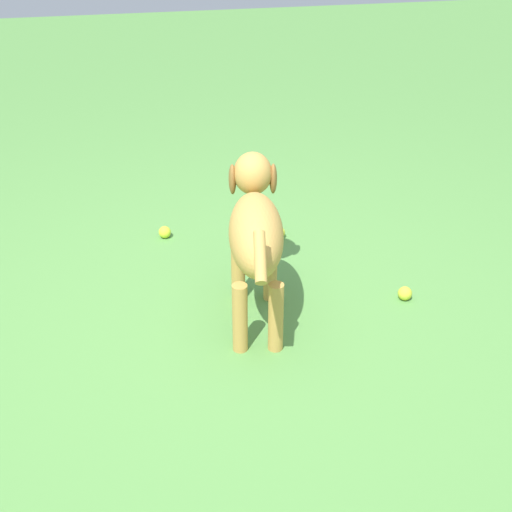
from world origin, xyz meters
name	(u,v)px	position (x,y,z in m)	size (l,w,h in m)	color
ground	(233,345)	(0.00, 0.00, 0.00)	(14.00, 14.00, 0.00)	#548C42
dog	(255,229)	(0.20, -0.14, 0.44)	(0.97, 0.32, 0.66)	#C69347
tennis_ball_0	(165,232)	(1.01, 0.20, 0.03)	(0.07, 0.07, 0.07)	#CEE430
tennis_ball_1	(405,293)	(0.19, -0.84, 0.03)	(0.07, 0.07, 0.07)	#C7D132
tennis_ball_2	(279,233)	(0.89, -0.40, 0.03)	(0.07, 0.07, 0.07)	yellow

